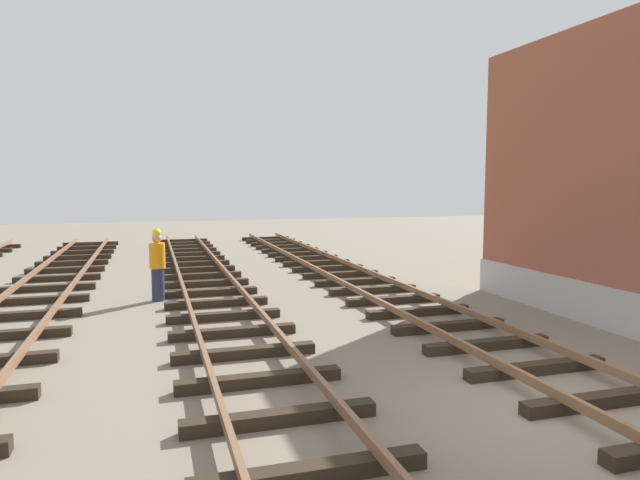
# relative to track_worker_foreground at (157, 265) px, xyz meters

# --- Properties ---
(ground_plane) EXTENTS (80.00, 80.00, 0.00)m
(ground_plane) POSITION_rel_track_worker_foreground_xyz_m (4.98, -8.94, -0.93)
(ground_plane) COLOR slate
(track_near_building) EXTENTS (2.50, 48.08, 0.32)m
(track_near_building) POSITION_rel_track_worker_foreground_xyz_m (5.69, -8.94, -0.80)
(track_near_building) COLOR #2D2319
(track_near_building) RESTS_ON ground
(track_centre) EXTENTS (2.50, 48.08, 0.32)m
(track_centre) POSITION_rel_track_worker_foreground_xyz_m (1.36, -8.94, -0.80)
(track_centre) COLOR #2D2319
(track_centre) RESTS_ON ground
(track_worker_foreground) EXTENTS (0.40, 0.40, 1.87)m
(track_worker_foreground) POSITION_rel_track_worker_foreground_xyz_m (0.00, 0.00, 0.00)
(track_worker_foreground) COLOR #262D4C
(track_worker_foreground) RESTS_ON ground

